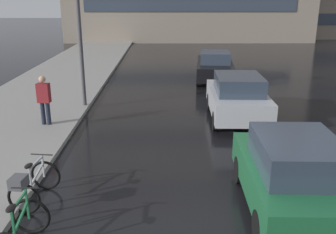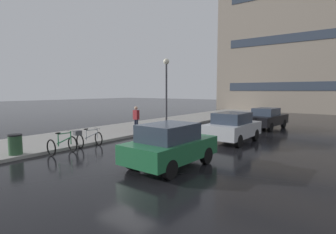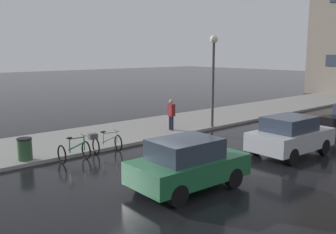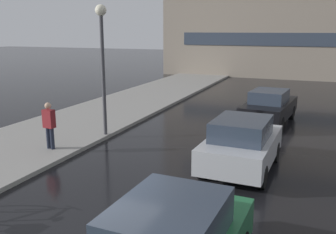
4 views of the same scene
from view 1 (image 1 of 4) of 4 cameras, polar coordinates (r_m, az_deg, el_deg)
name	(u,v)px [view 1 (image 1 of 4)]	position (r m, az deg, el deg)	size (l,w,h in m)	color
ground_plane	(195,206)	(8.10, 4.21, -13.43)	(140.00, 140.00, 0.00)	black
sidewalk_kerb	(49,90)	(18.19, -17.72, 3.97)	(4.80, 60.00, 0.14)	gray
bicycle_nearest	(19,231)	(7.11, -21.69, -15.82)	(0.76, 1.10, 1.00)	black
bicycle_second	(31,184)	(8.40, -20.08, -9.56)	(0.82, 1.40, 0.95)	black
car_green	(294,174)	(7.96, 18.59, -8.26)	(2.00, 3.78, 1.62)	#1E6038
car_silver	(237,97)	(13.32, 10.54, 2.96)	(2.00, 3.82, 1.63)	#B2B5BA
car_black	(215,66)	(19.45, 7.13, 7.68)	(2.20, 4.39, 1.54)	black
pedestrian	(44,99)	(12.85, -18.35, 2.61)	(0.42, 0.28, 1.78)	#1E2333
streetlamp	(79,16)	(14.48, -13.46, 14.68)	(0.42, 0.42, 5.10)	#424247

